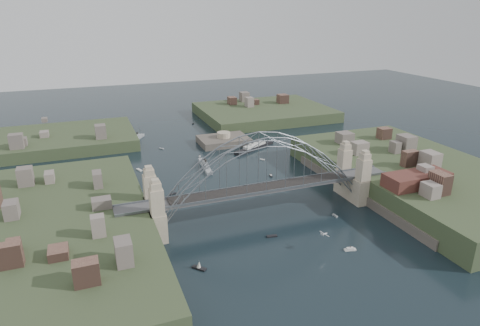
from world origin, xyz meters
name	(u,v)px	position (x,y,z in m)	size (l,w,h in m)	color
ground	(262,214)	(0.00, 0.00, 0.00)	(500.00, 500.00, 0.00)	black
bridge	(262,175)	(0.00, 0.00, 12.32)	(84.00, 13.80, 24.60)	#4E4E51
shore_west	(53,244)	(-57.32, 0.00, 1.97)	(50.50, 90.00, 12.00)	#344325
shore_east	(414,181)	(57.32, 0.00, 1.97)	(50.50, 90.00, 12.00)	#344325
headland_nw	(66,143)	(-55.00, 95.00, 0.50)	(60.00, 45.00, 9.00)	#344325
headland_ne	(264,116)	(50.00, 110.00, 0.75)	(70.00, 55.00, 9.50)	#344325
fort_island	(224,144)	(12.00, 70.00, -0.34)	(22.00, 16.00, 9.40)	#4F473E
wharf_shed	(417,179)	(44.00, -14.00, 10.00)	(20.00, 8.00, 4.00)	#592D26
finger_pier	(435,232)	(39.00, -28.00, 0.70)	(4.00, 22.00, 1.40)	#4E4E51
naval_cruiser_near	(205,166)	(-4.66, 43.50, 0.77)	(3.54, 16.75, 4.99)	#989DA1
naval_cruiser_far	(137,138)	(-24.13, 90.44, 0.72)	(8.92, 12.68, 4.65)	#989DA1
ocean_liner	(254,147)	(22.07, 57.86, 0.88)	(21.96, 13.61, 5.69)	black
aeroplane	(324,234)	(6.42, -23.94, 4.56)	(1.85, 3.32, 0.48)	#BABEC1
small_boat_a	(173,194)	(-21.69, 23.38, 0.15)	(2.47, 1.09, 0.45)	silver
small_boat_b	(271,176)	(15.19, 26.12, 0.29)	(0.79, 2.00, 1.43)	silver
small_boat_c	(272,236)	(-2.84, -13.34, 0.15)	(2.94, 1.31, 0.45)	silver
small_boat_d	(262,160)	(19.47, 43.52, 0.15)	(1.87, 1.87, 0.45)	silver
small_boat_e	(139,170)	(-28.93, 49.68, 0.15)	(2.08, 3.25, 0.45)	silver
small_boat_f	(200,157)	(-3.42, 55.78, 0.30)	(1.34, 1.54, 1.43)	silver
small_boat_g	(350,249)	(12.79, -26.60, 0.28)	(3.14, 1.65, 1.43)	silver
small_boat_h	(161,149)	(-16.03, 72.46, 0.15)	(2.04, 2.17, 0.45)	silver
small_boat_i	(339,183)	(34.87, 11.32, 0.15)	(0.71, 2.09, 0.45)	silver
small_boat_j	(199,266)	(-25.15, -20.66, 0.67)	(3.21, 3.38, 2.38)	silver
small_boat_k	(193,124)	(8.06, 109.25, 0.15)	(1.42, 1.93, 0.45)	silver
small_boat_l	(117,189)	(-38.74, 34.04, 0.15)	(1.16, 2.95, 0.45)	silver
small_boat_m	(335,216)	(19.66, -9.19, 0.15)	(0.88, 2.03, 0.45)	silver
small_boat_n	(249,132)	(30.01, 83.91, 0.15)	(1.20, 2.86, 0.45)	silver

